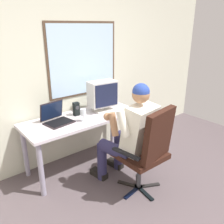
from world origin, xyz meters
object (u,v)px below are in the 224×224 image
object	(u,v)px
person_seated	(130,133)
laptop	(56,117)
desk	(82,124)
desk_speaker	(76,109)
office_chair	(149,147)
crt_monitor	(103,94)
wine_glass	(83,113)

from	to	relation	value
person_seated	laptop	size ratio (longest dim) A/B	3.56
desk	laptop	distance (m)	0.38
person_seated	desk_speaker	distance (m)	0.85
office_chair	desk_speaker	world-z (taller)	office_chair
desk	crt_monitor	world-z (taller)	crt_monitor
desk	wine_glass	size ratio (longest dim) A/B	9.64
desk	laptop	size ratio (longest dim) A/B	4.32
wine_glass	person_seated	bearing A→B (deg)	-64.26
crt_monitor	laptop	distance (m)	0.74
crt_monitor	laptop	size ratio (longest dim) A/B	1.16
desk	person_seated	size ratio (longest dim) A/B	1.21
crt_monitor	desk_speaker	distance (m)	0.43
wine_glass	desk_speaker	bearing A→B (deg)	80.25
office_chair	laptop	size ratio (longest dim) A/B	2.91
person_seated	crt_monitor	size ratio (longest dim) A/B	3.08
desk	office_chair	world-z (taller)	office_chair
person_seated	desk_speaker	world-z (taller)	person_seated
laptop	wine_glass	size ratio (longest dim) A/B	2.23
office_chair	crt_monitor	bearing A→B (deg)	83.10
office_chair	desk_speaker	distance (m)	1.13
crt_monitor	person_seated	bearing A→B (deg)	-102.20
desk	laptop	xyz separation A→B (m)	(-0.34, 0.07, 0.16)
crt_monitor	laptop	bearing A→B (deg)	177.75
office_chair	wine_glass	distance (m)	0.92
office_chair	person_seated	distance (m)	0.28
person_seated	desk_speaker	bearing A→B (deg)	106.16
desk	desk_speaker	bearing A→B (deg)	101.61
office_chair	person_seated	xyz separation A→B (m)	(-0.04, 0.26, 0.08)
desk	office_chair	size ratio (longest dim) A/B	1.48
laptop	desk_speaker	size ratio (longest dim) A/B	2.03
crt_monitor	wine_glass	xyz separation A→B (m)	(-0.44, -0.17, -0.13)
desk	crt_monitor	size ratio (longest dim) A/B	3.73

